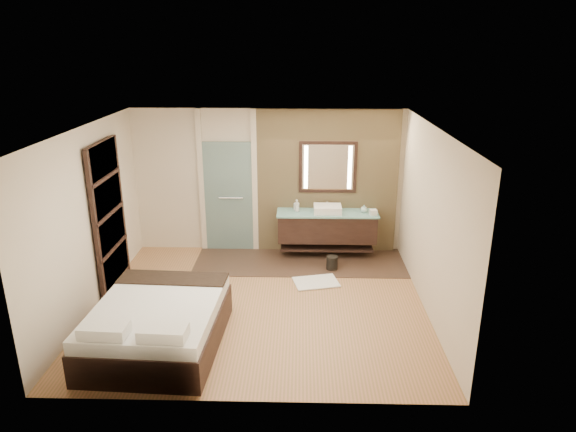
{
  "coord_description": "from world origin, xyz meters",
  "views": [
    {
      "loc": [
        0.61,
        -7.01,
        3.84
      ],
      "look_at": [
        0.41,
        0.6,
        1.23
      ],
      "focal_mm": 32.0,
      "sensor_mm": 36.0,
      "label": 1
    }
  ],
  "objects_px": {
    "bed": "(158,324)",
    "waste_bin": "(332,263)",
    "vanity": "(327,227)",
    "mirror_unit": "(328,167)"
  },
  "relations": [
    {
      "from": "vanity",
      "to": "waste_bin",
      "type": "bearing_deg",
      "value": -83.58
    },
    {
      "from": "mirror_unit",
      "to": "vanity",
      "type": "bearing_deg",
      "value": -90.0
    },
    {
      "from": "waste_bin",
      "to": "bed",
      "type": "bearing_deg",
      "value": -134.62
    },
    {
      "from": "mirror_unit",
      "to": "waste_bin",
      "type": "height_order",
      "value": "mirror_unit"
    },
    {
      "from": "vanity",
      "to": "waste_bin",
      "type": "height_order",
      "value": "vanity"
    },
    {
      "from": "mirror_unit",
      "to": "bed",
      "type": "relative_size",
      "value": 0.51
    },
    {
      "from": "bed",
      "to": "waste_bin",
      "type": "height_order",
      "value": "bed"
    },
    {
      "from": "waste_bin",
      "to": "mirror_unit",
      "type": "bearing_deg",
      "value": 94.65
    },
    {
      "from": "mirror_unit",
      "to": "bed",
      "type": "bearing_deg",
      "value": -125.34
    },
    {
      "from": "bed",
      "to": "waste_bin",
      "type": "relative_size",
      "value": 8.25
    }
  ]
}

